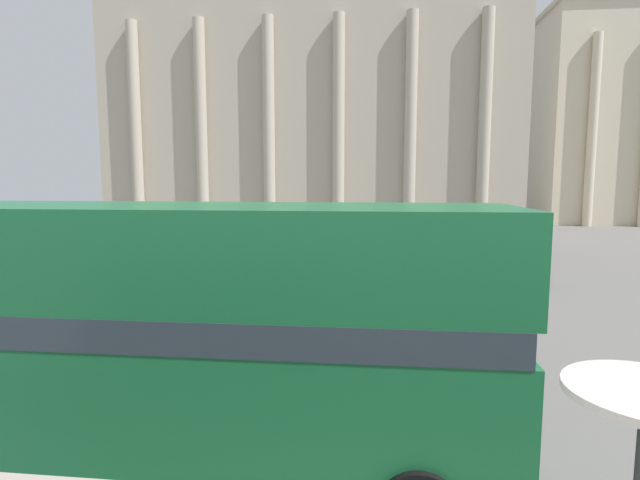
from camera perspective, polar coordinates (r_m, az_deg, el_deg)
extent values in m
cylinder|color=black|center=(9.20, 9.88, -19.35)|extent=(1.05, 0.22, 1.05)
cube|color=#196638|center=(8.47, -19.70, -15.24)|extent=(11.08, 2.43, 1.84)
cube|color=#2D3842|center=(8.12, -20.03, -7.72)|extent=(10.85, 2.46, 0.45)
cube|color=#196638|center=(7.94, -20.30, -1.25)|extent=(11.08, 2.43, 1.40)
cube|color=#B2A893|center=(46.45, -0.61, 13.49)|extent=(33.78, 13.43, 19.94)
cube|color=#A39984|center=(48.71, -0.63, 25.52)|extent=(34.38, 14.03, 0.50)
cylinder|color=#B2A893|center=(43.25, -20.30, 11.58)|extent=(0.90, 0.90, 16.95)
cylinder|color=#B2A893|center=(41.16, -13.40, 12.08)|extent=(0.90, 0.90, 16.95)
cylinder|color=#B2A893|center=(39.70, -5.85, 12.43)|extent=(0.90, 0.90, 16.95)
cylinder|color=#B2A893|center=(38.94, 2.14, 12.57)|extent=(0.90, 0.90, 16.95)
cylinder|color=#B2A893|center=(38.92, 10.30, 12.47)|extent=(0.90, 0.90, 16.95)
cylinder|color=#B2A893|center=(39.64, 18.29, 12.13)|extent=(0.90, 0.90, 16.95)
cylinder|color=beige|center=(56.98, 28.68, 10.86)|extent=(0.90, 0.90, 18.80)
cylinder|color=black|center=(13.90, 20.37, -5.22)|extent=(0.12, 0.12, 3.55)
cube|color=black|center=(13.74, 21.32, 0.20)|extent=(0.20, 0.24, 0.70)
sphere|color=green|center=(13.75, 21.79, 0.82)|extent=(0.14, 0.14, 0.14)
cylinder|color=black|center=(18.61, 11.59, -2.48)|extent=(0.12, 0.12, 3.22)
cube|color=black|center=(18.48, 12.23, 1.06)|extent=(0.20, 0.24, 0.70)
sphere|color=green|center=(18.48, 12.58, 1.52)|extent=(0.14, 0.14, 0.14)
cylinder|color=black|center=(24.64, 21.14, -3.63)|extent=(0.60, 0.18, 0.60)
cylinder|color=black|center=(22.98, 22.25, -4.41)|extent=(0.60, 0.18, 0.60)
cylinder|color=black|center=(24.07, 14.67, -3.63)|extent=(0.60, 0.18, 0.60)
cylinder|color=black|center=(22.37, 15.32, -4.43)|extent=(0.60, 0.18, 0.60)
cube|color=black|center=(23.42, 18.40, -3.35)|extent=(4.20, 1.75, 0.55)
cube|color=#2D3842|center=(23.30, 17.97, -2.08)|extent=(1.89, 1.61, 0.50)
cylinder|color=black|center=(34.27, 21.41, -0.81)|extent=(0.60, 0.18, 0.60)
cylinder|color=black|center=(32.60, 22.20, -1.22)|extent=(0.60, 0.18, 0.60)
cylinder|color=black|center=(33.65, 16.80, -0.77)|extent=(0.60, 0.18, 0.60)
cylinder|color=black|center=(31.95, 17.37, -1.18)|extent=(0.60, 0.18, 0.60)
cube|color=#19234C|center=(33.06, 19.48, -0.52)|extent=(4.20, 1.75, 0.55)
cube|color=#2D3842|center=(32.95, 19.18, 0.39)|extent=(1.89, 1.61, 0.50)
cylinder|color=#282B33|center=(24.03, 11.79, -3.33)|extent=(0.14, 0.14, 0.79)
cylinder|color=#282B33|center=(24.05, 12.22, -3.33)|extent=(0.14, 0.14, 0.79)
cylinder|color=yellow|center=(23.93, 12.04, -1.65)|extent=(0.32, 0.32, 0.63)
sphere|color=tan|center=(23.87, 12.07, -0.65)|extent=(0.22, 0.22, 0.22)
cylinder|color=#282B33|center=(18.50, 3.79, -6.27)|extent=(0.14, 0.14, 0.77)
cylinder|color=#282B33|center=(18.49, 4.35, -6.28)|extent=(0.14, 0.14, 0.77)
cylinder|color=#284799|center=(18.35, 4.09, -4.18)|extent=(0.32, 0.32, 0.61)
sphere|color=tan|center=(18.28, 4.10, -2.93)|extent=(0.21, 0.21, 0.21)
cylinder|color=#282B33|center=(27.75, 7.18, -1.80)|extent=(0.14, 0.14, 0.88)
cylinder|color=#282B33|center=(27.75, 7.56, -1.80)|extent=(0.14, 0.14, 0.88)
cylinder|color=slate|center=(27.64, 7.40, -0.18)|extent=(0.32, 0.32, 0.70)
sphere|color=tan|center=(27.59, 7.41, 0.78)|extent=(0.24, 0.24, 0.24)
cylinder|color=#282B33|center=(32.64, -5.09, -0.49)|extent=(0.14, 0.14, 0.86)
cylinder|color=#282B33|center=(32.61, -4.78, -0.50)|extent=(0.14, 0.14, 0.86)
cylinder|color=#606638|center=(32.54, -4.95, 0.85)|extent=(0.32, 0.32, 0.68)
sphere|color=tan|center=(32.49, -4.96, 1.66)|extent=(0.23, 0.23, 0.23)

